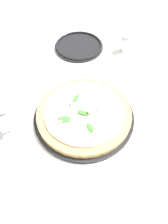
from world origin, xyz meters
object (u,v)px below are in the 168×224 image
Objects in this scene: pizza_arugula_main at (84,115)px; shaker_pepper at (125,43)px; side_plate_white at (79,46)px; wine_glass at (1,110)px.

shaker_pepper is (0.35, 0.11, 0.02)m from pizza_arugula_main.
pizza_arugula_main reaches higher than side_plate_white.
shaker_pepper is (0.54, -0.01, -0.07)m from wine_glass.
side_plate_white is (0.24, 0.26, -0.01)m from pizza_arugula_main.
side_plate_white is at bearing 17.51° from wine_glass.
pizza_arugula_main is 4.56× the size of shaker_pepper.
shaker_pepper is (0.11, -0.14, 0.02)m from side_plate_white.
pizza_arugula_main is 0.24m from wine_glass.
wine_glass is 2.17× the size of shaker_pepper.
pizza_arugula_main is at bearing -33.85° from wine_glass.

